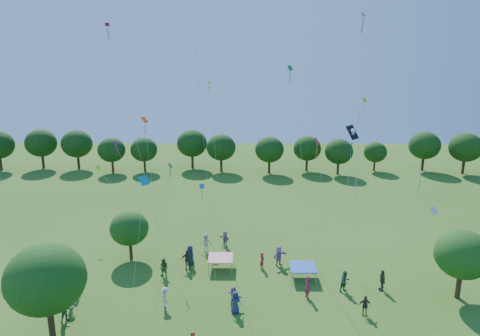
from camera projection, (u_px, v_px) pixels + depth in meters
name	position (u px, v px, depth m)	size (l,w,h in m)	color
near_tree_west	(46.00, 279.00, 27.97)	(5.19, 5.19, 6.61)	#422B19
near_tree_north	(129.00, 228.00, 39.70)	(3.57, 3.57, 4.62)	#422B19
near_tree_east	(463.00, 254.00, 32.81)	(4.20, 4.20, 5.59)	#422B19
treeline	(233.00, 147.00, 71.15)	(88.01, 8.77, 6.77)	#422B19
tent_red_stripe	(221.00, 258.00, 38.14)	(2.20, 2.20, 1.10)	red
tent_blue	(303.00, 267.00, 36.44)	(2.20, 2.20, 1.10)	blue
crowd_person_0	(76.00, 286.00, 33.86)	(0.79, 0.43, 1.61)	navy
crowd_person_1	(307.00, 287.00, 33.51)	(0.68, 0.44, 1.82)	#9F1D48
crowd_person_2	(345.00, 281.00, 34.39)	(0.88, 0.47, 1.78)	#225135
crowd_person_3	(165.00, 297.00, 32.26)	(1.04, 0.47, 1.60)	beige
crowd_person_4	(382.00, 280.00, 34.59)	(1.04, 0.47, 1.77)	#483D39
crowd_person_5	(234.00, 296.00, 32.50)	(1.44, 0.51, 1.54)	#A460A6
crowd_person_6	(235.00, 302.00, 31.47)	(0.85, 0.46, 1.73)	navy
crowd_person_7	(262.00, 261.00, 38.15)	(0.58, 0.37, 1.55)	maroon
crowd_person_8	(164.00, 268.00, 36.71)	(0.82, 0.45, 1.67)	#2B5725
crowd_person_9	(72.00, 297.00, 32.11)	(1.15, 0.52, 1.76)	#B9A994
crowd_person_10	(187.00, 260.00, 38.02)	(1.10, 0.50, 1.88)	#413B34
crowd_person_11	(225.00, 238.00, 42.93)	(1.44, 0.51, 1.54)	#8E538C
crowd_person_12	(190.00, 255.00, 38.95)	(0.92, 0.50, 1.86)	navy
crowd_person_14	(65.00, 311.00, 30.45)	(0.79, 0.43, 1.60)	#214E34
crowd_person_15	(206.00, 243.00, 41.59)	(1.21, 0.54, 1.86)	#ABA888
crowd_person_16	(365.00, 305.00, 31.22)	(0.91, 0.41, 1.55)	#3C3430
crowd_person_17	(279.00, 256.00, 38.79)	(1.72, 0.61, 1.84)	#AA66AF
pirate_kite	(352.00, 136.00, 30.52)	(1.98, 4.97, 12.33)	black
red_high_kite	(193.00, 8.00, 31.98)	(2.51, 6.09, 25.82)	red
small_kite_0	(126.00, 101.00, 37.20)	(4.04, 0.44, 19.92)	#C00B38
small_kite_1	(361.00, 137.00, 37.93)	(2.08, 5.49, 13.61)	yellow
small_kite_2	(214.00, 133.00, 38.09)	(1.15, 2.51, 15.15)	#FF9E16
small_kite_3	(296.00, 116.00, 36.28)	(2.81, 1.77, 16.44)	#178336
small_kite_4	(204.00, 193.00, 43.28)	(2.63, 2.82, 4.65)	#1178B2
small_kite_5	(360.00, 94.00, 35.60)	(0.47, 3.48, 20.64)	#73178D
small_kite_6	(424.00, 220.00, 31.80)	(4.21, 2.40, 6.39)	silver
small_kite_7	(405.00, 196.00, 37.37)	(6.73, 2.70, 7.29)	#0D76C4
small_kite_8	(147.00, 140.00, 37.73)	(1.06, 0.73, 12.06)	#F6470E
small_kite_9	(320.00, 168.00, 31.97)	(1.99, 1.46, 11.27)	red
small_kite_10	(112.00, 186.00, 44.08)	(7.79, 6.90, 5.98)	#CEF015
small_kite_11	(168.00, 181.00, 39.02)	(1.70, 1.21, 7.74)	#167D3D
small_kite_13	(124.00, 165.00, 43.86)	(5.76, 7.60, 8.57)	#8F1772
small_kite_14	(358.00, 137.00, 34.13)	(0.51, 0.67, 13.53)	white
small_kite_15	(142.00, 200.00, 27.18)	(1.93, 0.73, 9.82)	#0C86BA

